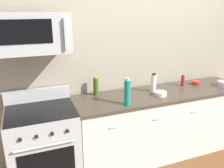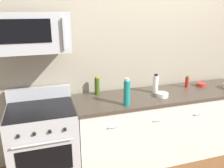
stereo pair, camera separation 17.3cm
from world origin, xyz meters
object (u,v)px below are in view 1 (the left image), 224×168
(bottle_sparkling_teal, at_px, (127,92))
(bowl_red_small, at_px, (196,83))
(bowl_white_ceramic, at_px, (161,93))
(bottle_vinegar_white, at_px, (153,83))
(bottle_olive_oil, at_px, (96,86))
(microwave, at_px, (32,33))
(bottle_hot_sauce_red, at_px, (183,80))
(bowl_steel_prep, at_px, (224,84))
(range_oven, at_px, (44,145))

(bottle_sparkling_teal, bearing_deg, bowl_red_small, 13.96)
(bowl_white_ceramic, bearing_deg, bowl_red_small, 15.35)
(bottle_vinegar_white, relative_size, bowl_white_ceramic, 1.69)
(bottle_sparkling_teal, height_order, bowl_white_ceramic, bottle_sparkling_teal)
(bottle_olive_oil, bearing_deg, microwave, -165.65)
(bottle_hot_sauce_red, relative_size, bowl_steel_prep, 0.94)
(bottle_olive_oil, height_order, bowl_steel_prep, bottle_olive_oil)
(bottle_hot_sauce_red, distance_m, bottle_olive_oil, 1.28)
(microwave, distance_m, bowl_white_ceramic, 1.69)
(bottle_vinegar_white, xyz_separation_m, bottle_sparkling_teal, (-0.51, -0.27, 0.03))
(microwave, bearing_deg, bottle_hot_sauce_red, 2.55)
(range_oven, height_order, bottle_sparkling_teal, bottle_sparkling_teal)
(range_oven, xyz_separation_m, bowl_white_ceramic, (1.48, -0.10, 0.48))
(microwave, relative_size, bowl_white_ceramic, 4.89)
(range_oven, bearing_deg, microwave, 89.71)
(bottle_vinegar_white, bearing_deg, range_oven, -177.72)
(bowl_white_ceramic, distance_m, bowl_steel_prep, 1.05)
(bottle_olive_oil, distance_m, bottle_vinegar_white, 0.77)
(bottle_sparkling_teal, xyz_separation_m, bowl_white_ceramic, (0.52, 0.11, -0.13))
(bottle_hot_sauce_red, height_order, bowl_white_ceramic, bottle_hot_sauce_red)
(bottle_olive_oil, xyz_separation_m, bottle_sparkling_teal, (0.24, -0.44, 0.04))
(bottle_sparkling_teal, xyz_separation_m, bowl_red_small, (1.26, 0.31, -0.13))
(bowl_white_ceramic, bearing_deg, microwave, 174.38)
(bowl_steel_prep, bearing_deg, bottle_olive_oil, 169.69)
(bowl_red_small, bearing_deg, microwave, -178.51)
(range_oven, height_order, bottle_vinegar_white, bottle_vinegar_white)
(bottle_sparkling_teal, bearing_deg, bottle_hot_sauce_red, 18.39)
(bottle_vinegar_white, distance_m, bowl_white_ceramic, 0.19)
(bowl_white_ceramic, bearing_deg, bottle_vinegar_white, 95.90)
(bottle_vinegar_white, relative_size, bowl_red_small, 1.92)
(bottle_hot_sauce_red, height_order, bottle_sparkling_teal, bottle_sparkling_teal)
(range_oven, xyz_separation_m, bottle_olive_oil, (0.72, 0.23, 0.57))
(bottle_vinegar_white, distance_m, bowl_steel_prep, 1.09)
(microwave, relative_size, bottle_sparkling_teal, 2.29)
(bottle_vinegar_white, bearing_deg, bottle_hot_sauce_red, 8.07)
(range_oven, xyz_separation_m, bottle_vinegar_white, (1.46, 0.06, 0.57))
(microwave, bearing_deg, bowl_red_small, 1.49)
(bottle_olive_oil, bearing_deg, range_oven, -162.34)
(bottle_olive_oil, distance_m, bowl_red_small, 1.51)
(microwave, distance_m, bottle_vinegar_white, 1.63)
(bowl_steel_prep, bearing_deg, bowl_white_ceramic, 179.89)
(range_oven, xyz_separation_m, bowl_red_small, (2.22, 0.10, 0.48))
(bottle_hot_sauce_red, xyz_separation_m, bottle_vinegar_white, (-0.53, -0.08, 0.05))
(bottle_hot_sauce_red, xyz_separation_m, bowl_white_ceramic, (-0.52, -0.23, -0.05))
(bottle_sparkling_teal, bearing_deg, microwave, 165.01)
(range_oven, xyz_separation_m, bowl_steel_prep, (2.53, -0.10, 0.49))
(microwave, height_order, bowl_steel_prep, microwave)
(bowl_red_small, xyz_separation_m, bowl_steel_prep, (0.31, -0.21, 0.01))
(bottle_hot_sauce_red, bearing_deg, range_oven, -176.16)
(bottle_vinegar_white, bearing_deg, bowl_red_small, 3.35)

